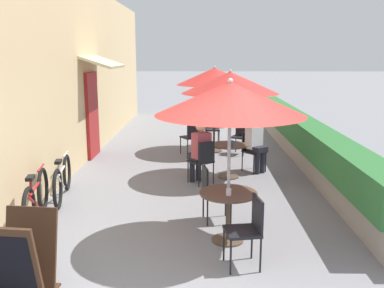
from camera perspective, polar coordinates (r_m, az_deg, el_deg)
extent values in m
cube|color=#D6B784|center=(11.54, -13.31, 9.46)|extent=(0.24, 14.17, 4.20)
cube|color=maroon|center=(10.90, -13.15, 3.79)|extent=(0.08, 0.96, 2.10)
cube|color=beige|center=(10.73, -11.85, 10.70)|extent=(0.78, 1.80, 0.30)
cube|color=gray|center=(11.57, 13.37, 0.09)|extent=(0.44, 13.17, 0.45)
cube|color=#2D6B33|center=(11.48, 13.49, 2.56)|extent=(0.60, 12.51, 0.56)
cylinder|color=brown|center=(6.08, 4.75, -12.61)|extent=(0.44, 0.44, 0.02)
cylinder|color=brown|center=(5.95, 4.81, -9.65)|extent=(0.06, 0.06, 0.68)
cylinder|color=brown|center=(5.84, 4.87, -6.56)|extent=(0.79, 0.79, 0.02)
cylinder|color=#B7B7BC|center=(5.73, 4.94, -2.95)|extent=(0.04, 0.04, 2.14)
cone|color=red|center=(5.57, 5.10, 6.07)|extent=(1.97, 1.97, 0.43)
sphere|color=#B7B7BC|center=(5.55, 5.15, 8.40)|extent=(0.07, 0.07, 0.07)
cube|color=black|center=(6.59, 3.35, -6.54)|extent=(0.46, 0.46, 0.04)
cube|color=black|center=(6.49, 1.77, -4.86)|extent=(0.09, 0.38, 0.42)
cylinder|color=black|center=(6.54, 5.22, -8.81)|extent=(0.02, 0.02, 0.45)
cylinder|color=black|center=(6.87, 4.50, -7.77)|extent=(0.02, 0.02, 0.45)
cylinder|color=black|center=(6.47, 2.08, -9.01)|extent=(0.02, 0.02, 0.45)
cylinder|color=black|center=(6.80, 1.51, -7.94)|extent=(0.02, 0.02, 0.45)
cube|color=black|center=(5.26, 6.70, -11.52)|extent=(0.46, 0.46, 0.04)
cube|color=black|center=(5.23, 8.74, -9.23)|extent=(0.09, 0.38, 0.42)
cylinder|color=black|center=(5.47, 4.27, -13.09)|extent=(0.02, 0.02, 0.45)
cylinder|color=black|center=(5.15, 5.18, -14.75)|extent=(0.02, 0.02, 0.45)
cylinder|color=black|center=(5.55, 7.99, -12.77)|extent=(0.02, 0.02, 0.45)
cylinder|color=black|center=(5.24, 9.13, -14.37)|extent=(0.02, 0.02, 0.45)
cylinder|color=white|center=(5.70, 4.91, -6.39)|extent=(0.07, 0.07, 0.09)
cylinder|color=brown|center=(9.03, 4.87, -4.34)|extent=(0.44, 0.44, 0.02)
cylinder|color=brown|center=(8.94, 4.91, -2.25)|extent=(0.06, 0.06, 0.68)
cylinder|color=brown|center=(8.86, 4.95, -0.13)|extent=(0.79, 0.79, 0.02)
cylinder|color=#B7B7BC|center=(8.79, 5.00, 2.29)|extent=(0.04, 0.04, 2.14)
cone|color=red|center=(8.69, 5.10, 8.16)|extent=(1.97, 1.97, 0.43)
sphere|color=#B7B7BC|center=(8.68, 5.13, 9.66)|extent=(0.07, 0.07, 0.07)
cube|color=black|center=(8.47, 1.17, -2.33)|extent=(0.56, 0.56, 0.04)
cube|color=black|center=(8.27, 1.95, -1.17)|extent=(0.32, 0.25, 0.42)
cylinder|color=black|center=(8.77, 1.39, -3.35)|extent=(0.02, 0.02, 0.45)
cylinder|color=black|center=(8.56, -0.53, -3.72)|extent=(0.02, 0.02, 0.45)
cylinder|color=black|center=(8.50, 2.87, -3.86)|extent=(0.02, 0.02, 0.45)
cylinder|color=black|center=(8.28, 0.93, -4.27)|extent=(0.02, 0.02, 0.45)
cylinder|color=#23232D|center=(8.71, 0.87, -3.39)|extent=(0.11, 0.11, 0.47)
cylinder|color=#23232D|center=(8.61, 0.02, -3.55)|extent=(0.11, 0.11, 0.47)
cube|color=#23232D|center=(8.52, 0.81, -1.69)|extent=(0.46, 0.47, 0.12)
cube|color=#AD424C|center=(8.38, 1.26, -0.17)|extent=(0.40, 0.38, 0.50)
sphere|color=tan|center=(8.32, 1.19, 2.35)|extent=(0.20, 0.20, 0.20)
cube|color=black|center=(9.40, 8.30, -1.01)|extent=(0.56, 0.56, 0.04)
cube|color=black|center=(9.49, 7.56, 0.43)|extent=(0.32, 0.25, 0.42)
cylinder|color=black|center=(9.21, 8.24, -2.72)|extent=(0.02, 0.02, 0.45)
cylinder|color=black|center=(9.46, 9.80, -2.38)|extent=(0.02, 0.02, 0.45)
cylinder|color=black|center=(9.46, 6.72, -2.28)|extent=(0.02, 0.02, 0.45)
cylinder|color=black|center=(9.70, 8.28, -1.97)|extent=(0.02, 0.02, 0.45)
cylinder|color=#23232D|center=(9.27, 8.68, -2.57)|extent=(0.11, 0.11, 0.47)
cylinder|color=#23232D|center=(9.38, 9.38, -2.42)|extent=(0.11, 0.11, 0.47)
cube|color=#23232D|center=(9.32, 8.70, -0.63)|extent=(0.46, 0.47, 0.12)
cube|color=white|center=(9.35, 8.27, 0.99)|extent=(0.40, 0.38, 0.50)
sphere|color=brown|center=(9.27, 8.43, 3.21)|extent=(0.20, 0.20, 0.20)
cylinder|color=teal|center=(8.82, 5.33, 0.18)|extent=(0.07, 0.07, 0.09)
cylinder|color=brown|center=(11.39, 2.92, -0.88)|extent=(0.44, 0.44, 0.02)
cylinder|color=brown|center=(11.32, 2.94, 0.79)|extent=(0.06, 0.06, 0.68)
cylinder|color=brown|center=(11.26, 2.96, 2.48)|extent=(0.79, 0.79, 0.02)
cylinder|color=#B7B7BC|center=(11.20, 2.98, 4.40)|extent=(0.04, 0.04, 2.14)
cone|color=red|center=(11.12, 3.03, 9.01)|extent=(1.97, 1.97, 0.43)
sphere|color=#B7B7BC|center=(11.11, 3.04, 10.18)|extent=(0.07, 0.07, 0.07)
cube|color=black|center=(11.00, 6.37, 0.93)|extent=(0.54, 0.54, 0.04)
cube|color=black|center=(11.13, 6.76, 2.15)|extent=(0.35, 0.21, 0.42)
cylinder|color=black|center=(10.95, 5.11, -0.29)|extent=(0.02, 0.02, 0.45)
cylinder|color=black|center=(10.82, 6.85, -0.49)|extent=(0.02, 0.02, 0.45)
cylinder|color=black|center=(11.28, 5.86, 0.05)|extent=(0.02, 0.02, 0.45)
cylinder|color=black|center=(11.14, 7.55, -0.14)|extent=(0.02, 0.02, 0.45)
cube|color=black|center=(12.02, 2.72, 1.93)|extent=(0.41, 0.41, 0.04)
cube|color=black|center=(11.97, 1.85, 2.92)|extent=(0.04, 0.38, 0.42)
cylinder|color=black|center=(11.90, 3.63, 0.71)|extent=(0.02, 0.02, 0.45)
cylinder|color=black|center=(12.25, 3.50, 1.04)|extent=(0.02, 0.02, 0.45)
cylinder|color=black|center=(11.87, 1.89, 0.71)|extent=(0.02, 0.02, 0.45)
cylinder|color=black|center=(12.23, 1.82, 1.04)|extent=(0.02, 0.02, 0.45)
cube|color=black|center=(10.92, -0.26, 0.92)|extent=(0.55, 0.55, 0.04)
cube|color=black|center=(10.72, 0.24, 1.86)|extent=(0.34, 0.23, 0.42)
cylinder|color=black|center=(11.20, 0.07, 0.03)|extent=(0.02, 0.02, 0.45)
cylinder|color=black|center=(11.03, -1.54, -0.16)|extent=(0.02, 0.02, 0.45)
cylinder|color=black|center=(10.90, 1.04, -0.30)|extent=(0.02, 0.02, 0.45)
cylinder|color=black|center=(10.72, -0.60, -0.51)|extent=(0.02, 0.02, 0.45)
cylinder|color=#B73D3D|center=(11.08, 2.78, 2.63)|extent=(0.07, 0.07, 0.09)
torus|color=black|center=(7.46, -19.26, -5.72)|extent=(0.18, 0.72, 0.72)
torus|color=black|center=(6.50, -20.91, -8.45)|extent=(0.18, 0.72, 0.72)
cylinder|color=#B21E1E|center=(6.92, -20.14, -5.45)|extent=(0.18, 0.80, 0.04)
cylinder|color=#B21E1E|center=(6.80, -20.33, -7.34)|extent=(0.14, 0.59, 0.39)
cylinder|color=#B21E1E|center=(6.62, -20.69, -5.28)|extent=(0.04, 0.04, 0.25)
cube|color=black|center=(6.59, -20.77, -4.24)|extent=(0.14, 0.23, 0.05)
cylinder|color=#B21E1E|center=(7.32, -19.52, -3.00)|extent=(0.11, 0.46, 0.03)
torus|color=black|center=(8.44, -16.35, -3.63)|extent=(0.17, 0.68, 0.68)
torus|color=black|center=(7.46, -17.48, -5.74)|extent=(0.17, 0.68, 0.68)
cylinder|color=silver|center=(7.90, -16.96, -3.32)|extent=(0.17, 0.80, 0.04)
cylinder|color=silver|center=(7.77, -17.09, -4.88)|extent=(0.13, 0.59, 0.39)
cylinder|color=silver|center=(7.60, -17.33, -3.13)|extent=(0.04, 0.04, 0.24)
cube|color=black|center=(7.57, -17.39, -2.26)|extent=(0.13, 0.23, 0.05)
cylinder|color=silver|center=(8.31, -16.53, -1.32)|extent=(0.10, 0.46, 0.03)
cube|color=#422819|center=(5.13, -20.69, -12.82)|extent=(0.60, 0.29, 0.89)
cube|color=black|center=(5.14, -20.60, -12.55)|extent=(0.49, 0.21, 0.67)
cube|color=#422819|center=(4.82, -22.94, -14.68)|extent=(0.60, 0.29, 0.89)
cube|color=black|center=(4.80, -23.07, -14.58)|extent=(0.49, 0.21, 0.67)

